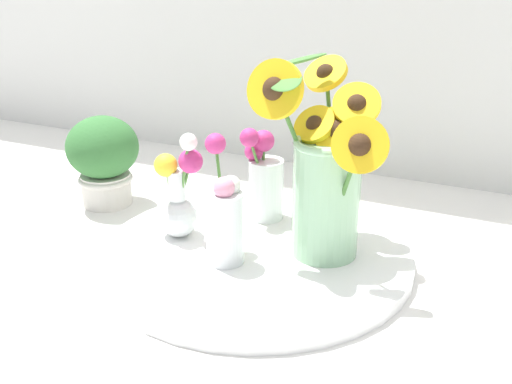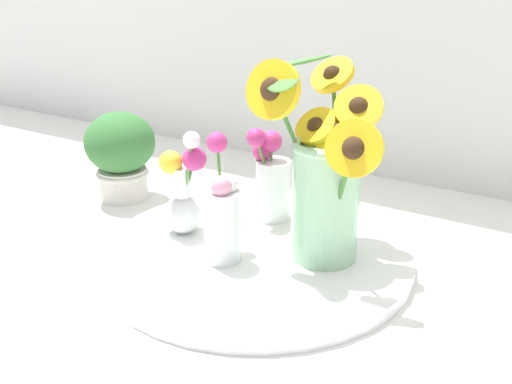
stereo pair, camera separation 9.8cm
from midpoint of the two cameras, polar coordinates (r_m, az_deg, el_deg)
The scene contains 7 objects.
ground_plane at distance 1.00m, azimuth -3.16°, elevation -7.68°, with size 6.00×6.00×0.00m, color silver.
serving_tray at distance 1.03m, azimuth -2.74°, elevation -5.97°, with size 0.53×0.53×0.02m.
mason_jar_sunflowers at distance 0.96m, azimuth 3.75°, elevation 1.60°, with size 0.24×0.24×0.34m.
vase_small_center at distance 0.95m, azimuth -5.96°, elevation -2.38°, with size 0.09×0.10×0.20m.
vase_bulb_right at distance 1.05m, azimuth -10.01°, elevation -0.59°, with size 0.08×0.07×0.19m.
vase_small_back at distance 1.10m, azimuth -1.81°, elevation 1.37°, with size 0.08×0.08×0.18m.
potted_plant at distance 1.27m, azimuth -16.50°, elevation 3.21°, with size 0.15×0.15×0.19m.
Camera 1 is at (0.37, -0.78, 0.49)m, focal length 42.00 mm.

